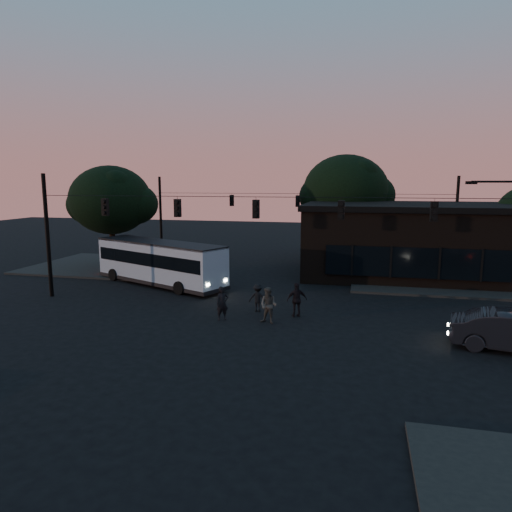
% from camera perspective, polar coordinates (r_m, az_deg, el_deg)
% --- Properties ---
extents(ground, '(120.00, 120.00, 0.00)m').
position_cam_1_polar(ground, '(21.78, -2.43, -9.47)').
color(ground, black).
rests_on(ground, ground).
extents(sidewalk_far_right, '(14.00, 10.00, 0.15)m').
position_cam_1_polar(sidewalk_far_right, '(35.15, 23.44, -2.89)').
color(sidewalk_far_right, black).
rests_on(sidewalk_far_right, ground).
extents(sidewalk_far_left, '(14.00, 10.00, 0.15)m').
position_cam_1_polar(sidewalk_far_left, '(39.73, -16.60, -1.19)').
color(sidewalk_far_left, black).
rests_on(sidewalk_far_left, ground).
extents(building, '(15.40, 10.41, 5.40)m').
position_cam_1_polar(building, '(36.25, 18.50, 1.97)').
color(building, black).
rests_on(building, ground).
extents(tree_behind, '(7.60, 7.60, 9.43)m').
position_cam_1_polar(tree_behind, '(41.90, 11.12, 7.96)').
color(tree_behind, black).
rests_on(tree_behind, ground).
extents(tree_left, '(6.40, 6.40, 8.30)m').
position_cam_1_polar(tree_left, '(38.29, -17.73, 6.66)').
color(tree_left, black).
rests_on(tree_left, ground).
extents(signal_rig_near, '(26.24, 0.30, 7.50)m').
position_cam_1_polar(signal_rig_near, '(24.64, 0.00, 3.33)').
color(signal_rig_near, black).
rests_on(signal_rig_near, ground).
extents(signal_rig_far, '(26.24, 0.30, 7.50)m').
position_cam_1_polar(signal_rig_far, '(40.35, 5.21, 5.22)').
color(signal_rig_far, black).
rests_on(signal_rig_far, ground).
extents(bus, '(10.68, 6.61, 2.99)m').
position_cam_1_polar(bus, '(31.85, -11.95, -0.57)').
color(bus, '#90A3B7').
rests_on(bus, ground).
extents(pedestrian_a, '(0.76, 0.71, 1.74)m').
position_cam_1_polar(pedestrian_a, '(23.40, -4.23, -5.93)').
color(pedestrian_a, black).
rests_on(pedestrian_a, ground).
extents(pedestrian_b, '(1.02, 0.87, 1.83)m').
position_cam_1_polar(pedestrian_b, '(22.81, 1.58, -6.19)').
color(pedestrian_b, '#3B3A36').
rests_on(pedestrian_b, ground).
extents(pedestrian_c, '(1.16, 0.84, 1.83)m').
position_cam_1_polar(pedestrian_c, '(23.97, 5.13, -5.46)').
color(pedestrian_c, black).
rests_on(pedestrian_c, ground).
extents(pedestrian_d, '(1.00, 0.58, 1.55)m').
position_cam_1_polar(pedestrian_d, '(24.84, 0.23, -5.25)').
color(pedestrian_d, black).
rests_on(pedestrian_d, ground).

